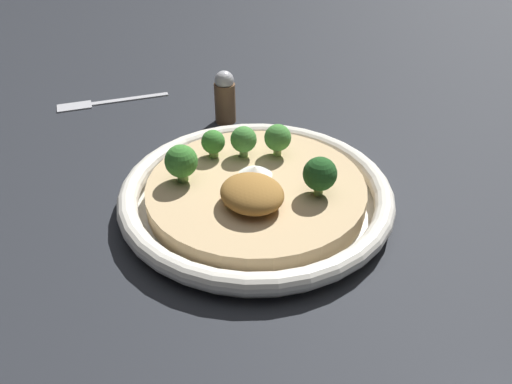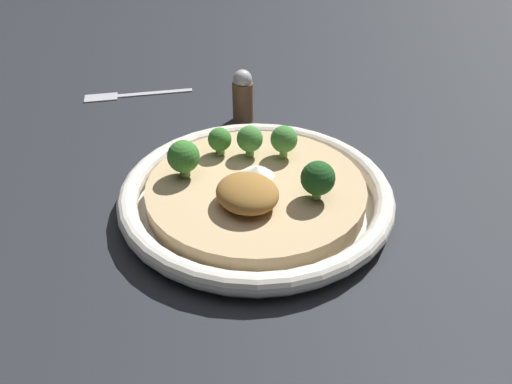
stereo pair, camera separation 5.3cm
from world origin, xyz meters
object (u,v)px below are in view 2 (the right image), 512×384
Objects in this scene: broccoli_right at (216,141)px; broccoli_front at (284,140)px; broccoli_front_right at (250,139)px; risotto_bowl at (256,194)px; pepper_shaker at (243,96)px; broccoli_back_right at (184,157)px; broccoli_left at (318,179)px; fork_utensil at (127,95)px.

broccoli_front reaches higher than broccoli_right.
broccoli_front is (-0.05, -0.06, 0.00)m from broccoli_right.
broccoli_front is at bearing -126.65° from broccoli_right.
broccoli_front_right is (-0.02, -0.03, 0.00)m from broccoli_right.
broccoli_front_right is at bearing -125.48° from broccoli_right.
pepper_shaker is at bearing -29.06° from risotto_bowl.
broccoli_back_right is at bearing 87.39° from broccoli_front_right.
broccoli_front_right is at bearing 150.20° from pepper_shaker.
broccoli_front is at bearing -14.23° from broccoli_left.
broccoli_front is at bearing -127.80° from broccoli_front_right.
broccoli_front_right is at bearing 52.20° from broccoli_front.
risotto_bowl is 0.35m from fork_utensil.
broccoli_back_right is 0.14m from broccoli_left.
broccoli_back_right is 1.00× the size of broccoli_left.
broccoli_left is at bearing -140.87° from broccoli_back_right.
risotto_bowl reaches higher than fork_utensil.
broccoli_right reaches higher than fork_utensil.
fork_utensil is 0.20m from pepper_shaker.
risotto_bowl is 9.03× the size of broccoli_right.
broccoli_front_right is 0.15m from pepper_shaker.
broccoli_right is 0.89× the size of broccoli_front_right.
pepper_shaker is (0.13, -0.07, -0.01)m from broccoli_front_right.
broccoli_left is at bearing -147.81° from risotto_bowl.
pepper_shaker is at bearing 144.24° from fork_utensil.
broccoli_front_right reaches higher than fork_utensil.
risotto_bowl is 0.08m from broccoli_right.
broccoli_front_right is (0.05, -0.03, 0.03)m from risotto_bowl.
risotto_bowl is 0.09m from broccoli_back_right.
broccoli_right is at bearing 135.20° from pepper_shaker.
broccoli_back_right is 0.08m from broccoli_front_right.
broccoli_front_right is at bearing -27.20° from risotto_bowl.
pepper_shaker is at bearing -51.48° from broccoli_back_right.
pepper_shaker is (0.15, -0.04, -0.01)m from broccoli_front.
broccoli_right is 0.14m from broccoli_left.
broccoli_left is (-0.06, -0.04, 0.04)m from risotto_bowl.
broccoli_left is (-0.11, -0.01, 0.00)m from broccoli_front_right.
pepper_shaker is at bearing -15.56° from broccoli_front.
broccoli_back_right is at bearing 110.02° from broccoli_right.
broccoli_back_right is 1.10× the size of broccoli_front.
broccoli_left reaches higher than broccoli_front.
broccoli_front is 0.91× the size of broccoli_left.
risotto_bowl is 0.20m from pepper_shaker.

